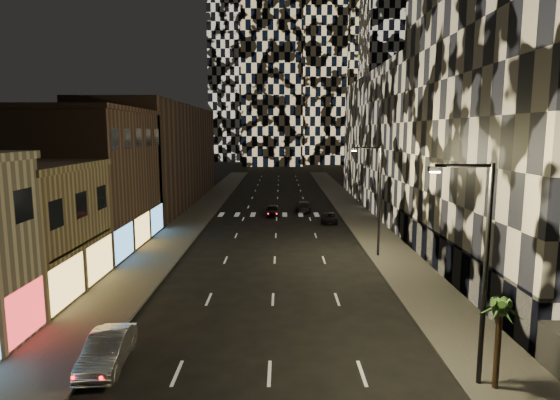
{
  "coord_description": "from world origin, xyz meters",
  "views": [
    {
      "loc": [
        0.48,
        -7.89,
        10.34
      ],
      "look_at": [
        0.44,
        21.74,
        6.0
      ],
      "focal_mm": 30.0,
      "sensor_mm": 36.0,
      "label": 1
    }
  ],
  "objects_px": {
    "car_dark_rightlane": "(329,218)",
    "palm_tree": "(500,314)",
    "car_dark_midlane": "(273,210)",
    "car_dark_oncoming": "(304,206)",
    "streetlight_far": "(377,193)",
    "car_silver_parked": "(107,350)",
    "streetlight_near": "(480,259)"
  },
  "relations": [
    {
      "from": "car_dark_midlane",
      "to": "car_dark_oncoming",
      "type": "height_order",
      "value": "car_dark_oncoming"
    },
    {
      "from": "streetlight_near",
      "to": "car_silver_parked",
      "type": "relative_size",
      "value": 1.98
    },
    {
      "from": "streetlight_near",
      "to": "car_dark_midlane",
      "type": "distance_m",
      "value": 40.45
    },
    {
      "from": "palm_tree",
      "to": "car_dark_rightlane",
      "type": "bearing_deg",
      "value": 94.96
    },
    {
      "from": "car_dark_rightlane",
      "to": "car_silver_parked",
      "type": "bearing_deg",
      "value": -107.43
    },
    {
      "from": "palm_tree",
      "to": "streetlight_far",
      "type": "bearing_deg",
      "value": 92.12
    },
    {
      "from": "car_silver_parked",
      "to": "car_dark_midlane",
      "type": "xyz_separation_m",
      "value": [
        6.7,
        37.56,
        -0.08
      ]
    },
    {
      "from": "streetlight_far",
      "to": "car_dark_rightlane",
      "type": "xyz_separation_m",
      "value": [
        -2.29,
        14.69,
        -4.81
      ]
    },
    {
      "from": "streetlight_near",
      "to": "car_dark_rightlane",
      "type": "relative_size",
      "value": 2.3
    },
    {
      "from": "palm_tree",
      "to": "car_dark_midlane",
      "type": "bearing_deg",
      "value": 103.65
    },
    {
      "from": "car_dark_midlane",
      "to": "streetlight_far",
      "type": "bearing_deg",
      "value": -65.46
    },
    {
      "from": "car_dark_midlane",
      "to": "streetlight_near",
      "type": "bearing_deg",
      "value": -77.5
    },
    {
      "from": "car_dark_rightlane",
      "to": "palm_tree",
      "type": "relative_size",
      "value": 1.05
    },
    {
      "from": "car_dark_midlane",
      "to": "palm_tree",
      "type": "distance_m",
      "value": 40.79
    },
    {
      "from": "car_dark_midlane",
      "to": "car_dark_oncoming",
      "type": "xyz_separation_m",
      "value": [
        4.0,
        3.05,
        0.03
      ]
    },
    {
      "from": "streetlight_far",
      "to": "car_silver_parked",
      "type": "distance_m",
      "value": 24.51
    },
    {
      "from": "car_dark_oncoming",
      "to": "car_dark_rightlane",
      "type": "bearing_deg",
      "value": 111.89
    },
    {
      "from": "car_dark_rightlane",
      "to": "palm_tree",
      "type": "bearing_deg",
      "value": -80.61
    },
    {
      "from": "streetlight_far",
      "to": "car_dark_midlane",
      "type": "relative_size",
      "value": 2.29
    },
    {
      "from": "car_silver_parked",
      "to": "car_dark_rightlane",
      "type": "relative_size",
      "value": 1.16
    },
    {
      "from": "streetlight_near",
      "to": "palm_tree",
      "type": "xyz_separation_m",
      "value": [
        0.75,
        -0.37,
        -2.11
      ]
    },
    {
      "from": "car_silver_parked",
      "to": "car_dark_oncoming",
      "type": "bearing_deg",
      "value": 71.74
    },
    {
      "from": "car_silver_parked",
      "to": "car_dark_rightlane",
      "type": "bearing_deg",
      "value": 64.64
    },
    {
      "from": "streetlight_near",
      "to": "car_silver_parked",
      "type": "height_order",
      "value": "streetlight_near"
    },
    {
      "from": "car_dark_midlane",
      "to": "car_dark_oncoming",
      "type": "relative_size",
      "value": 0.82
    },
    {
      "from": "streetlight_far",
      "to": "car_dark_oncoming",
      "type": "height_order",
      "value": "streetlight_far"
    },
    {
      "from": "streetlight_near",
      "to": "palm_tree",
      "type": "height_order",
      "value": "streetlight_near"
    },
    {
      "from": "car_silver_parked",
      "to": "palm_tree",
      "type": "bearing_deg",
      "value": -10.47
    },
    {
      "from": "car_dark_oncoming",
      "to": "car_dark_midlane",
      "type": "bearing_deg",
      "value": 40.49
    },
    {
      "from": "streetlight_near",
      "to": "car_dark_rightlane",
      "type": "bearing_deg",
      "value": 93.78
    },
    {
      "from": "car_silver_parked",
      "to": "palm_tree",
      "type": "xyz_separation_m",
      "value": [
        16.31,
        -1.99,
        2.49
      ]
    },
    {
      "from": "car_dark_oncoming",
      "to": "palm_tree",
      "type": "xyz_separation_m",
      "value": [
        5.61,
        -42.61,
        2.54
      ]
    }
  ]
}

